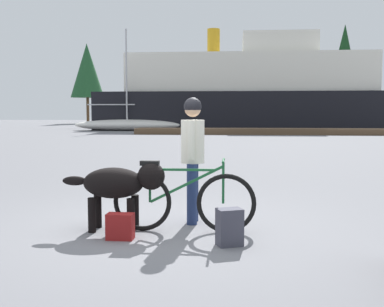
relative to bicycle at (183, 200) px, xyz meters
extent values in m
plane|color=slate|center=(-0.35, 0.14, -0.40)|extent=(160.00, 160.00, 0.00)
torus|color=black|center=(0.55, 0.00, -0.03)|extent=(0.75, 0.06, 0.75)
torus|color=black|center=(-0.52, 0.00, -0.03)|extent=(0.75, 0.06, 0.75)
cube|color=#19592D|center=(0.06, 0.00, 0.39)|extent=(0.69, 0.03, 0.03)
cube|color=#19592D|center=(0.04, 0.00, 0.21)|extent=(0.93, 0.03, 0.49)
cylinder|color=#19592D|center=(-0.42, 0.00, 0.18)|extent=(0.03, 0.03, 0.42)
cylinder|color=#19592D|center=(0.51, 0.00, 0.23)|extent=(0.03, 0.03, 0.52)
cube|color=black|center=(-0.42, 0.00, 0.47)|extent=(0.24, 0.10, 0.06)
cylinder|color=#19592D|center=(0.51, 0.00, 0.51)|extent=(0.03, 0.44, 0.03)
cube|color=slate|center=(-0.54, 0.00, 0.27)|extent=(0.36, 0.14, 0.02)
cylinder|color=navy|center=(0.08, 0.63, 0.01)|extent=(0.14, 0.14, 0.83)
cylinder|color=navy|center=(0.08, 0.41, 0.01)|extent=(0.14, 0.14, 0.83)
cylinder|color=silver|center=(0.08, 0.52, 0.72)|extent=(0.32, 0.32, 0.59)
cylinder|color=silver|center=(0.08, 0.74, 0.75)|extent=(0.09, 0.09, 0.52)
cylinder|color=silver|center=(0.08, 0.30, 0.75)|extent=(0.09, 0.09, 0.52)
sphere|color=tan|center=(0.08, 0.52, 1.16)|extent=(0.22, 0.22, 0.22)
sphere|color=black|center=(0.08, 0.52, 1.19)|extent=(0.24, 0.24, 0.24)
ellipsoid|color=black|center=(-0.89, -0.01, 0.21)|extent=(0.78, 0.47, 0.40)
sphere|color=black|center=(-0.40, -0.01, 0.31)|extent=(0.35, 0.35, 0.35)
ellipsoid|color=black|center=(-1.40, -0.01, 0.23)|extent=(0.32, 0.12, 0.12)
cylinder|color=black|center=(-0.64, 0.12, -0.18)|extent=(0.10, 0.10, 0.44)
cylinder|color=black|center=(-0.64, -0.14, -0.18)|extent=(0.10, 0.10, 0.44)
cylinder|color=black|center=(-1.14, 0.12, -0.18)|extent=(0.10, 0.10, 0.44)
cylinder|color=black|center=(-1.14, -0.14, -0.18)|extent=(0.10, 0.10, 0.44)
cube|color=#3F3F4C|center=(0.60, -0.57, -0.19)|extent=(0.33, 0.29, 0.43)
cube|color=maroon|center=(-0.71, -0.43, -0.25)|extent=(0.32, 0.19, 0.31)
cube|color=brown|center=(2.36, 26.58, -0.20)|extent=(17.15, 2.29, 0.40)
cube|color=black|center=(1.65, 36.47, 1.18)|extent=(25.69, 8.78, 3.16)
cube|color=silver|center=(1.65, 36.47, 4.36)|extent=(20.56, 7.38, 3.20)
cube|color=silver|center=(4.21, 36.47, 6.86)|extent=(6.17, 5.27, 1.80)
cylinder|color=#BF8C19|center=(-1.44, 36.47, 7.16)|extent=(1.10, 1.10, 2.40)
ellipsoid|color=silver|center=(-8.20, 31.90, 0.05)|extent=(8.68, 2.43, 0.90)
cylinder|color=#B2B2B7|center=(-8.20, 31.90, 4.11)|extent=(0.14, 0.14, 7.22)
cylinder|color=#B2B2B7|center=(-9.50, 31.90, 1.70)|extent=(3.91, 0.10, 0.10)
cylinder|color=#4C331E|center=(-18.85, 55.05, 1.29)|extent=(0.37, 0.37, 3.40)
cone|color=#1E4C28|center=(-18.85, 55.05, 6.49)|extent=(4.33, 4.33, 6.99)
cylinder|color=#4C331E|center=(2.70, 54.06, 1.31)|extent=(0.38, 0.38, 3.42)
cone|color=#1E4C28|center=(2.70, 54.06, 6.22)|extent=(3.21, 3.21, 6.41)
cylinder|color=#4C331E|center=(13.17, 51.92, 1.20)|extent=(0.49, 0.49, 3.21)
cone|color=#143819|center=(13.17, 51.92, 7.06)|extent=(3.76, 3.76, 8.50)
camera|label=1|loc=(0.67, -5.89, 1.12)|focal=44.40mm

